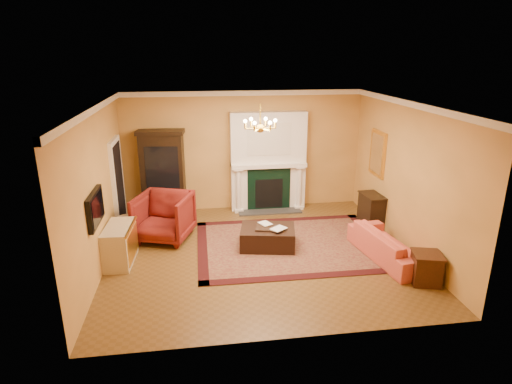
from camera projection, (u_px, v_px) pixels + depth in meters
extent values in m
cube|color=brown|center=(260.00, 253.00, 8.70)|extent=(6.00, 5.50, 0.02)
cube|color=white|center=(260.00, 103.00, 7.75)|extent=(6.00, 5.50, 0.02)
cube|color=#DEA14F|center=(244.00, 151.00, 10.82)|extent=(6.00, 0.02, 3.00)
cube|color=#DEA14F|center=(292.00, 243.00, 5.64)|extent=(6.00, 0.02, 3.00)
cube|color=#DEA14F|center=(98.00, 189.00, 7.82)|extent=(0.02, 5.50, 3.00)
cube|color=#DEA14F|center=(407.00, 176.00, 8.63)|extent=(0.02, 5.50, 3.00)
cube|color=white|center=(268.00, 161.00, 10.82)|extent=(1.90, 0.32, 2.50)
cube|color=silver|center=(269.00, 139.00, 10.47)|extent=(1.10, 0.01, 0.80)
cube|color=#0D301F|center=(269.00, 190.00, 10.88)|extent=(1.10, 0.02, 1.10)
cube|color=black|center=(269.00, 193.00, 10.91)|extent=(0.70, 0.02, 0.75)
cube|color=#333333|center=(270.00, 211.00, 10.94)|extent=(1.60, 0.50, 0.04)
cube|color=white|center=(268.00, 165.00, 10.79)|extent=(1.90, 0.44, 0.10)
cylinder|color=white|center=(239.00, 190.00, 10.76)|extent=(0.14, 0.14, 1.18)
cylinder|color=white|center=(299.00, 187.00, 10.97)|extent=(0.14, 0.14, 1.18)
cube|color=white|center=(243.00, 93.00, 10.32)|extent=(6.00, 0.08, 0.12)
cube|color=white|center=(91.00, 110.00, 7.38)|extent=(0.08, 5.50, 0.12)
cube|color=white|center=(413.00, 104.00, 8.17)|extent=(0.08, 5.50, 0.12)
cube|color=silver|center=(118.00, 185.00, 9.57)|extent=(0.08, 1.05, 2.10)
cube|color=black|center=(120.00, 186.00, 9.58)|extent=(0.02, 0.85, 1.95)
cube|color=black|center=(95.00, 208.00, 7.32)|extent=(0.08, 0.95, 0.58)
cube|color=black|center=(98.00, 208.00, 7.32)|extent=(0.01, 0.85, 0.48)
cube|color=gold|center=(378.00, 154.00, 9.90)|extent=(0.05, 0.76, 1.05)
cube|color=white|center=(376.00, 154.00, 9.89)|extent=(0.01, 0.62, 0.90)
cylinder|color=gold|center=(260.00, 115.00, 7.82)|extent=(0.03, 0.03, 0.40)
sphere|color=gold|center=(260.00, 128.00, 7.90)|extent=(0.16, 0.16, 0.16)
sphere|color=#FFE5B2|center=(275.00, 120.00, 7.89)|extent=(0.07, 0.07, 0.07)
sphere|color=#FFE5B2|center=(266.00, 119.00, 8.10)|extent=(0.07, 0.07, 0.07)
sphere|color=#FFE5B2|center=(251.00, 119.00, 8.06)|extent=(0.07, 0.07, 0.07)
sphere|color=#FFE5B2|center=(245.00, 121.00, 7.82)|extent=(0.07, 0.07, 0.07)
sphere|color=#FFE5B2|center=(255.00, 123.00, 7.61)|extent=(0.07, 0.07, 0.07)
sphere|color=#FFE5B2|center=(270.00, 123.00, 7.65)|extent=(0.07, 0.07, 0.07)
cube|color=#4A0F15|center=(291.00, 244.00, 9.07)|extent=(3.94, 2.96, 0.02)
cube|color=black|center=(163.00, 175.00, 10.45)|extent=(1.06, 0.56, 2.04)
imported|color=maroon|center=(164.00, 215.00, 9.19)|extent=(1.36, 1.32, 1.12)
cylinder|color=black|center=(129.00, 244.00, 9.06)|extent=(0.25, 0.25, 0.04)
cylinder|color=black|center=(127.00, 231.00, 8.97)|extent=(0.05, 0.05, 0.57)
cylinder|color=white|center=(126.00, 218.00, 8.87)|extent=(0.36, 0.36, 0.03)
cube|color=beige|center=(120.00, 244.00, 8.21)|extent=(0.53, 1.03, 0.75)
imported|color=#E25547|center=(390.00, 240.00, 8.37)|extent=(0.86, 2.03, 0.77)
cube|color=#3B1A10|center=(426.00, 269.00, 7.51)|extent=(0.57, 0.57, 0.54)
cube|color=black|center=(371.00, 211.00, 9.94)|extent=(0.42, 0.69, 0.74)
cube|color=black|center=(268.00, 237.00, 8.90)|extent=(1.24, 1.00, 0.41)
cube|color=black|center=(268.00, 228.00, 8.81)|extent=(0.56, 0.48, 0.03)
imported|color=gray|center=(261.00, 219.00, 8.84)|extent=(0.20, 0.11, 0.28)
imported|color=gray|center=(274.00, 221.00, 8.72)|extent=(0.16, 0.20, 0.32)
cylinder|color=tan|center=(247.00, 162.00, 10.69)|extent=(0.10, 0.10, 0.08)
cone|color=black|center=(247.00, 154.00, 10.63)|extent=(0.14, 0.14, 0.30)
cylinder|color=tan|center=(292.00, 160.00, 10.84)|extent=(0.12, 0.12, 0.09)
cone|color=black|center=(292.00, 151.00, 10.77)|extent=(0.17, 0.17, 0.36)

